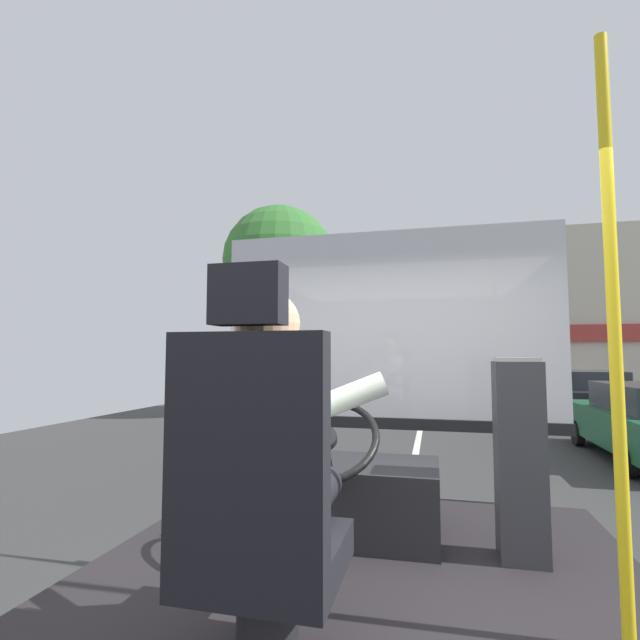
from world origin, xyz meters
TOP-DOWN VIEW (x-y plane):
  - ground at (0.00, 8.80)m, footprint 18.00×44.00m
  - driver_seat at (-0.19, -0.47)m, footprint 0.48×0.48m
  - bus_driver at (-0.19, -0.36)m, footprint 0.76×0.62m
  - steering_console at (-0.19, 0.79)m, footprint 1.10×1.00m
  - handrail_pole at (0.98, 0.01)m, footprint 0.04×0.04m
  - fare_box at (0.76, 0.68)m, footprint 0.23×0.21m
  - windshield_panel at (0.00, 1.62)m, footprint 2.50×0.08m
  - street_tree at (-4.04, 10.95)m, footprint 3.29×3.29m
  - shop_building at (6.33, 18.40)m, footprint 9.99×4.72m
  - parked_car_black at (4.19, 12.16)m, footprint 2.01×4.10m
  - parked_car_white at (3.97, 16.84)m, footprint 1.91×4.00m
  - parked_car_silver at (4.20, 21.65)m, footprint 1.92×3.82m

SIDE VIEW (x-z plane):
  - ground at x=0.00m, z-range -0.05..0.00m
  - parked_car_black at x=4.19m, z-range 0.02..1.35m
  - parked_car_white at x=3.97m, z-range 0.02..1.40m
  - parked_car_silver at x=4.20m, z-range 0.02..1.46m
  - steering_console at x=-0.19m, z-range 0.56..1.35m
  - fare_box at x=0.76m, z-range 0.73..1.73m
  - driver_seat at x=-0.19m, z-range 0.63..1.90m
  - bus_driver at x=-0.19m, z-range 1.05..1.85m
  - windshield_panel at x=0.00m, z-range 1.04..2.52m
  - handrail_pole at x=0.98m, z-range 0.73..2.94m
  - shop_building at x=6.33m, z-range 0.00..6.40m
  - street_tree at x=-4.04m, z-range 1.40..7.53m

